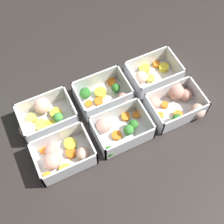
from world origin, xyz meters
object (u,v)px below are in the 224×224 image
(container_far_left, at_px, (43,118))
(container_far_center, at_px, (105,95))
(container_near_center, at_px, (118,129))
(container_near_right, at_px, (177,104))
(container_near_left, at_px, (62,156))
(container_far_right, at_px, (152,75))

(container_far_left, distance_m, container_far_center, 0.20)
(container_near_center, xyz_separation_m, container_far_center, (0.02, 0.13, -0.00))
(container_near_right, bearing_deg, container_far_center, 145.87)
(container_far_left, bearing_deg, container_near_right, -18.98)
(container_near_left, height_order, container_near_center, same)
(container_near_left, bearing_deg, container_far_left, 92.81)
(container_near_center, distance_m, container_far_right, 0.23)
(container_near_right, height_order, container_far_center, same)
(container_near_right, bearing_deg, container_near_center, 179.98)
(container_near_center, xyz_separation_m, container_far_right, (0.19, 0.13, -0.00))
(container_near_right, bearing_deg, container_far_left, 161.02)
(container_near_right, relative_size, container_far_left, 0.93)
(container_near_center, bearing_deg, container_far_center, 82.97)
(container_near_center, xyz_separation_m, container_near_right, (0.20, -0.00, 0.00))
(container_near_left, relative_size, container_near_right, 0.95)
(container_far_left, bearing_deg, container_far_center, -2.01)
(container_near_left, distance_m, container_near_center, 0.18)
(container_near_left, relative_size, container_far_left, 0.88)
(container_near_center, height_order, container_far_right, same)
(container_far_left, bearing_deg, container_near_center, -35.65)
(container_far_left, bearing_deg, container_near_left, -87.19)
(container_near_center, height_order, container_far_center, same)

